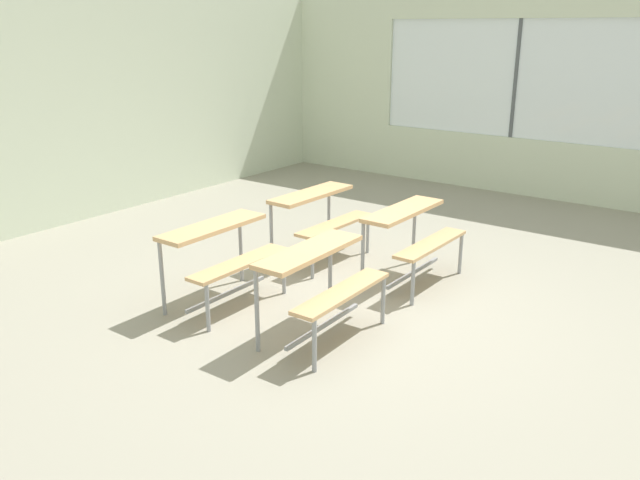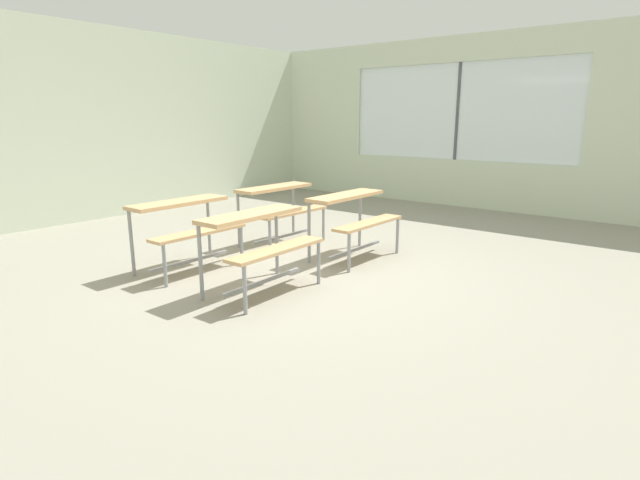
# 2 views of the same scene
# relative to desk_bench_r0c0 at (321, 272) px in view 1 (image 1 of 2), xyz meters

# --- Properties ---
(ground) EXTENTS (10.00, 9.00, 0.05)m
(ground) POSITION_rel_desk_bench_r0c0_xyz_m (0.63, 0.08, -0.59)
(ground) COLOR gray
(wall_back) EXTENTS (10.00, 0.12, 3.00)m
(wall_back) POSITION_rel_desk_bench_r0c0_xyz_m (0.63, 4.58, 0.94)
(wall_back) COLOR beige
(wall_back) RESTS_ON ground
(wall_right) EXTENTS (0.12, 9.00, 3.00)m
(wall_right) POSITION_rel_desk_bench_r0c0_xyz_m (5.63, -0.05, 0.88)
(wall_right) COLOR beige
(wall_right) RESTS_ON ground
(desk_bench_r0c0) EXTENTS (1.11, 0.61, 0.74)m
(desk_bench_r0c0) POSITION_rel_desk_bench_r0c0_xyz_m (0.00, 0.00, 0.00)
(desk_bench_r0c0) COLOR tan
(desk_bench_r0c0) RESTS_ON ground
(desk_bench_r0c1) EXTENTS (1.11, 0.60, 0.74)m
(desk_bench_r0c1) POSITION_rel_desk_bench_r0c0_xyz_m (1.50, -0.02, 0.00)
(desk_bench_r0c1) COLOR tan
(desk_bench_r0c1) RESTS_ON ground
(desk_bench_r1c0) EXTENTS (1.10, 0.59, 0.74)m
(desk_bench_r1c0) POSITION_rel_desk_bench_r0c0_xyz_m (0.01, 1.11, 0.00)
(desk_bench_r1c0) COLOR tan
(desk_bench_r1c0) RESTS_ON ground
(desk_bench_r1c1) EXTENTS (1.11, 0.62, 0.74)m
(desk_bench_r1c1) POSITION_rel_desk_bench_r0c0_xyz_m (1.48, 1.11, 0.00)
(desk_bench_r1c1) COLOR tan
(desk_bench_r1c1) RESTS_ON ground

